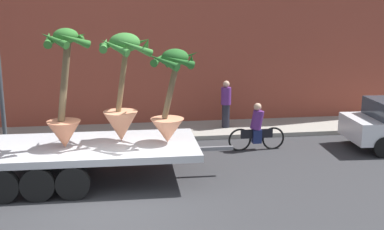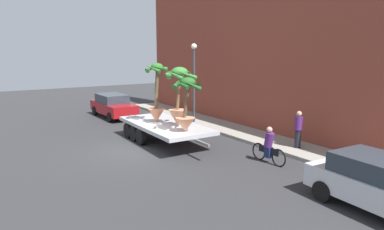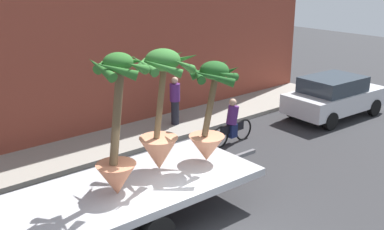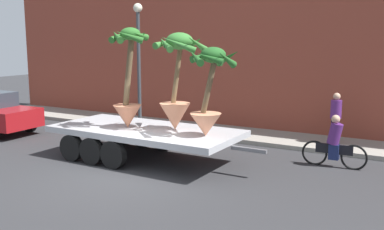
{
  "view_description": "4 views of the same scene",
  "coord_description": "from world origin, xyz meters",
  "px_view_note": "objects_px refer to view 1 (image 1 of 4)",
  "views": [
    {
      "loc": [
        0.49,
        -10.43,
        4.49
      ],
      "look_at": [
        2.28,
        1.9,
        1.62
      ],
      "focal_mm": 44.74,
      "sensor_mm": 36.0,
      "label": 1
    },
    {
      "loc": [
        14.31,
        -6.33,
        4.53
      ],
      "look_at": [
        0.59,
        2.57,
        1.48
      ],
      "focal_mm": 32.2,
      "sensor_mm": 36.0,
      "label": 2
    },
    {
      "loc": [
        -5.42,
        -6.17,
        5.58
      ],
      "look_at": [
        1.7,
        2.27,
        1.95
      ],
      "focal_mm": 43.25,
      "sensor_mm": 36.0,
      "label": 3
    },
    {
      "loc": [
        7.26,
        -9.15,
        3.65
      ],
      "look_at": [
        0.51,
        2.72,
        1.31
      ],
      "focal_mm": 42.09,
      "sensor_mm": 36.0,
      "label": 4
    }
  ],
  "objects_px": {
    "potted_palm_middle": "(65,97)",
    "pedestrian_near_gate": "(226,103)",
    "potted_palm_front": "(123,89)",
    "flatbed_trailer": "(77,153)",
    "cyclist": "(257,129)",
    "potted_palm_rear": "(171,99)"
  },
  "relations": [
    {
      "from": "potted_palm_middle",
      "to": "potted_palm_rear",
      "type": "bearing_deg",
      "value": 2.51
    },
    {
      "from": "potted_palm_rear",
      "to": "potted_palm_front",
      "type": "bearing_deg",
      "value": 164.67
    },
    {
      "from": "potted_palm_middle",
      "to": "pedestrian_near_gate",
      "type": "bearing_deg",
      "value": 42.24
    },
    {
      "from": "potted_palm_middle",
      "to": "potted_palm_front",
      "type": "bearing_deg",
      "value": 17.44
    },
    {
      "from": "potted_palm_rear",
      "to": "potted_palm_front",
      "type": "distance_m",
      "value": 1.27
    },
    {
      "from": "potted_palm_rear",
      "to": "pedestrian_near_gate",
      "type": "distance_m",
      "value": 5.23
    },
    {
      "from": "potted_palm_front",
      "to": "pedestrian_near_gate",
      "type": "distance_m",
      "value": 5.69
    },
    {
      "from": "potted_palm_front",
      "to": "flatbed_trailer",
      "type": "bearing_deg",
      "value": -169.08
    },
    {
      "from": "potted_palm_front",
      "to": "cyclist",
      "type": "relative_size",
      "value": 1.54
    },
    {
      "from": "potted_palm_rear",
      "to": "potted_palm_front",
      "type": "xyz_separation_m",
      "value": [
        -1.21,
        0.33,
        0.23
      ]
    },
    {
      "from": "cyclist",
      "to": "pedestrian_near_gate",
      "type": "height_order",
      "value": "pedestrian_near_gate"
    },
    {
      "from": "pedestrian_near_gate",
      "to": "potted_palm_rear",
      "type": "bearing_deg",
      "value": -118.55
    },
    {
      "from": "flatbed_trailer",
      "to": "potted_palm_middle",
      "type": "height_order",
      "value": "potted_palm_middle"
    },
    {
      "from": "pedestrian_near_gate",
      "to": "flatbed_trailer",
      "type": "bearing_deg",
      "value": -137.95
    },
    {
      "from": "potted_palm_rear",
      "to": "potted_palm_middle",
      "type": "height_order",
      "value": "potted_palm_middle"
    },
    {
      "from": "flatbed_trailer",
      "to": "cyclist",
      "type": "height_order",
      "value": "cyclist"
    },
    {
      "from": "potted_palm_front",
      "to": "pedestrian_near_gate",
      "type": "height_order",
      "value": "potted_palm_front"
    },
    {
      "from": "potted_palm_middle",
      "to": "potted_palm_front",
      "type": "xyz_separation_m",
      "value": [
        1.42,
        0.45,
        0.07
      ]
    },
    {
      "from": "potted_palm_middle",
      "to": "potted_palm_front",
      "type": "relative_size",
      "value": 1.05
    },
    {
      "from": "potted_palm_rear",
      "to": "pedestrian_near_gate",
      "type": "height_order",
      "value": "potted_palm_rear"
    },
    {
      "from": "pedestrian_near_gate",
      "to": "cyclist",
      "type": "bearing_deg",
      "value": -78.21
    },
    {
      "from": "potted_palm_rear",
      "to": "potted_palm_front",
      "type": "relative_size",
      "value": 0.86
    }
  ]
}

